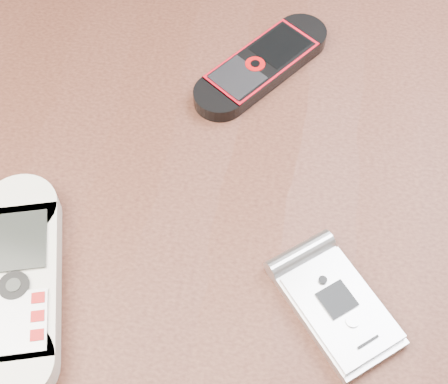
{
  "coord_description": "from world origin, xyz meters",
  "views": [
    {
      "loc": [
        0.04,
        -0.26,
        1.18
      ],
      "look_at": [
        0.01,
        0.0,
        0.76
      ],
      "focal_mm": 50.0,
      "sensor_mm": 36.0,
      "label": 1
    }
  ],
  "objects_px": {
    "nokia_white": "(18,282)",
    "nokia_black_red": "(262,65)",
    "table": "(219,256)",
    "motorola_razr": "(338,307)"
  },
  "relations": [
    {
      "from": "nokia_white",
      "to": "nokia_black_red",
      "type": "distance_m",
      "value": 0.29
    },
    {
      "from": "nokia_white",
      "to": "table",
      "type": "bearing_deg",
      "value": 20.91
    },
    {
      "from": "table",
      "to": "nokia_white",
      "type": "distance_m",
      "value": 0.2
    },
    {
      "from": "nokia_white",
      "to": "nokia_black_red",
      "type": "xyz_separation_m",
      "value": [
        0.15,
        0.24,
        -0.0
      ]
    },
    {
      "from": "nokia_white",
      "to": "nokia_black_red",
      "type": "bearing_deg",
      "value": 42.1
    },
    {
      "from": "nokia_white",
      "to": "motorola_razr",
      "type": "bearing_deg",
      "value": -11.91
    },
    {
      "from": "table",
      "to": "nokia_black_red",
      "type": "distance_m",
      "value": 0.18
    },
    {
      "from": "motorola_razr",
      "to": "nokia_black_red",
      "type": "bearing_deg",
      "value": 70.69
    },
    {
      "from": "motorola_razr",
      "to": "nokia_white",
      "type": "bearing_deg",
      "value": 145.05
    },
    {
      "from": "nokia_black_red",
      "to": "motorola_razr",
      "type": "relative_size",
      "value": 1.47
    }
  ]
}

